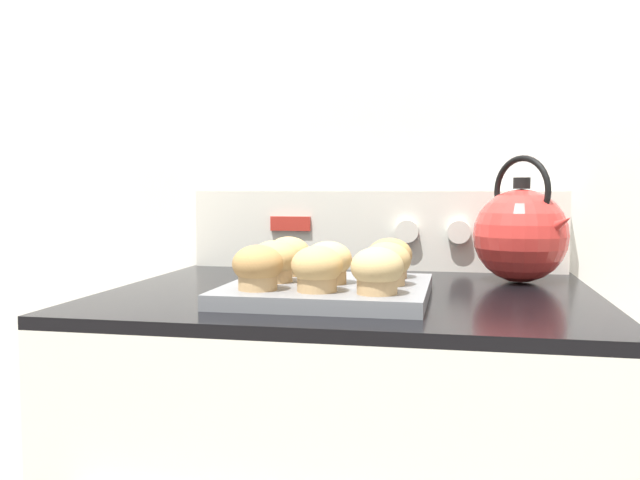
# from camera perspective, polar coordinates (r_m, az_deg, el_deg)

# --- Properties ---
(wall_back) EXTENTS (8.00, 0.05, 2.40)m
(wall_back) POSITION_cam_1_polar(r_m,az_deg,el_deg) (1.46, 4.92, 9.18)
(wall_back) COLOR silver
(wall_back) RESTS_ON ground_plane
(control_panel) EXTENTS (0.76, 0.07, 0.16)m
(control_panel) POSITION_cam_1_polar(r_m,az_deg,el_deg) (1.40, 4.70, 0.85)
(control_panel) COLOR silver
(control_panel) RESTS_ON stove_range
(muffin_pan) EXTENTS (0.30, 0.30, 0.02)m
(muffin_pan) POSITION_cam_1_polar(r_m,az_deg,el_deg) (1.02, 0.71, -4.28)
(muffin_pan) COLOR slate
(muffin_pan) RESTS_ON stove_range
(muffin_r0_c0) EXTENTS (0.07, 0.07, 0.06)m
(muffin_r0_c0) POSITION_cam_1_polar(r_m,az_deg,el_deg) (0.96, -5.27, -2.33)
(muffin_r0_c0) COLOR tan
(muffin_r0_c0) RESTS_ON muffin_pan
(muffin_r0_c1) EXTENTS (0.07, 0.07, 0.06)m
(muffin_r0_c1) POSITION_cam_1_polar(r_m,az_deg,el_deg) (0.94, -0.25, -2.46)
(muffin_r0_c1) COLOR tan
(muffin_r0_c1) RESTS_ON muffin_pan
(muffin_r0_c2) EXTENTS (0.07, 0.07, 0.06)m
(muffin_r0_c2) POSITION_cam_1_polar(r_m,az_deg,el_deg) (0.92, 4.83, -2.60)
(muffin_r0_c2) COLOR tan
(muffin_r0_c2) RESTS_ON muffin_pan
(muffin_r1_c0) EXTENTS (0.07, 0.07, 0.06)m
(muffin_r1_c0) POSITION_cam_1_polar(r_m,az_deg,el_deg) (1.04, -3.86, -1.81)
(muffin_r1_c0) COLOR tan
(muffin_r1_c0) RESTS_ON muffin_pan
(muffin_r1_c1) EXTENTS (0.07, 0.07, 0.06)m
(muffin_r1_c1) POSITION_cam_1_polar(r_m,az_deg,el_deg) (1.02, 0.69, -1.91)
(muffin_r1_c1) COLOR tan
(muffin_r1_c1) RESTS_ON muffin_pan
(muffin_r1_c2) EXTENTS (0.07, 0.07, 0.06)m
(muffin_r1_c2) POSITION_cam_1_polar(r_m,az_deg,el_deg) (1.01, 5.61, -2.01)
(muffin_r1_c2) COLOR tan
(muffin_r1_c2) RESTS_ON muffin_pan
(muffin_r2_c0) EXTENTS (0.07, 0.07, 0.06)m
(muffin_r2_c0) POSITION_cam_1_polar(r_m,az_deg,el_deg) (1.12, -2.68, -1.36)
(muffin_r2_c0) COLOR tan
(muffin_r2_c0) RESTS_ON muffin_pan
(muffin_r2_c2) EXTENTS (0.07, 0.07, 0.06)m
(muffin_r2_c2) POSITION_cam_1_polar(r_m,az_deg,el_deg) (1.09, 5.89, -1.52)
(muffin_r2_c2) COLOR tan
(muffin_r2_c2) RESTS_ON muffin_pan
(tea_kettle) EXTENTS (0.17, 0.18, 0.22)m
(tea_kettle) POSITION_cam_1_polar(r_m,az_deg,el_deg) (1.24, 16.59, 0.51)
(tea_kettle) COLOR red
(tea_kettle) RESTS_ON stove_range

